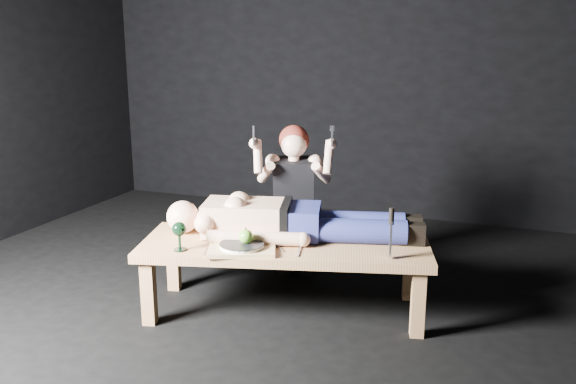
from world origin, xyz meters
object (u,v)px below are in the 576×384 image
Objects in this scene: lying_man at (295,216)px; carving_knife at (391,234)px; kneeling_woman at (295,200)px; serving_tray at (242,249)px; table at (285,277)px; goblet at (179,236)px.

carving_knife reaches higher than lying_man.
carving_knife is (0.79, -0.61, 0.03)m from kneeling_woman.
serving_tray is at bearing 176.65° from carving_knife.
table is 0.38m from lying_man.
carving_knife is (0.63, -0.18, 0.02)m from lying_man.
serving_tray is 2.25× the size of goblet.
kneeling_woman is at bearing 67.63° from goblet.
serving_tray is at bearing -141.84° from table.
table is 4.48× the size of serving_tray.
goblet reaches higher than serving_tray.
table is 5.87× the size of carving_knife.
goblet is (-0.54, -0.48, -0.05)m from lying_man.
lying_man is 4.46× the size of serving_tray.
table is 10.09× the size of goblet.
goblet is (-0.34, -0.12, 0.07)m from serving_tray.
table is at bearing -115.55° from lying_man.
kneeling_woman is 1.00m from carving_knife.
lying_man is at bearing 60.79° from serving_tray.
lying_man is at bearing 64.45° from table.
serving_tray is at bearing 20.15° from goblet.
goblet is 1.21m from carving_knife.
kneeling_woman is (-0.16, 0.43, -0.02)m from lying_man.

